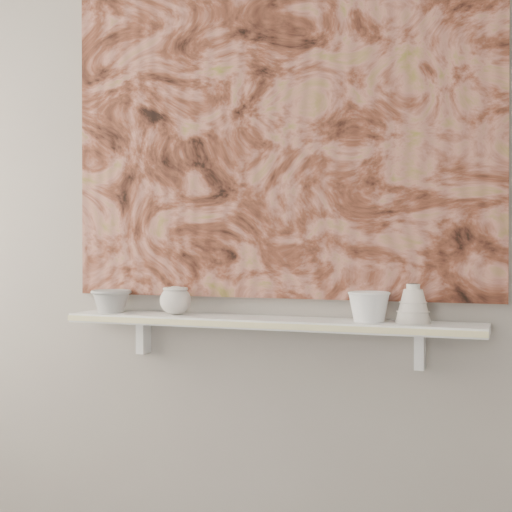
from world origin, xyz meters
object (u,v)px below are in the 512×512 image
at_px(bowl_grey, 111,301).
at_px(bell_vessel, 413,304).
at_px(bowl_white, 369,306).
at_px(shelf, 266,323).
at_px(painting, 274,135).
at_px(cup_cream, 175,300).

distance_m(bowl_grey, bell_vessel, 1.06).
bearing_deg(bowl_white, shelf, 180.00).
distance_m(painting, bell_vessel, 0.73).
bearing_deg(bell_vessel, painting, 170.42).
bearing_deg(painting, bowl_grey, -172.15).
bearing_deg(bell_vessel, bowl_grey, 180.00).
xyz_separation_m(painting, bowl_white, (0.34, -0.08, -0.56)).
xyz_separation_m(shelf, painting, (0.00, 0.08, 0.62)).
height_order(shelf, bowl_grey, bowl_grey).
relative_size(shelf, painting, 0.93).
height_order(bell_vessel, bowl_white, bell_vessel).
bearing_deg(shelf, painting, 90.00).
xyz_separation_m(painting, bell_vessel, (0.48, -0.08, -0.55)).
distance_m(cup_cream, bell_vessel, 0.81).
height_order(bowl_grey, bowl_white, bowl_white).
xyz_separation_m(shelf, bell_vessel, (0.48, 0.00, 0.08)).
bearing_deg(painting, shelf, -90.00).
bearing_deg(bowl_white, bell_vessel, 0.00).
bearing_deg(shelf, cup_cream, 180.00).
xyz_separation_m(shelf, cup_cream, (-0.33, 0.00, 0.06)).
bearing_deg(bowl_grey, bowl_white, 0.00).
bearing_deg(cup_cream, painting, 13.75).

